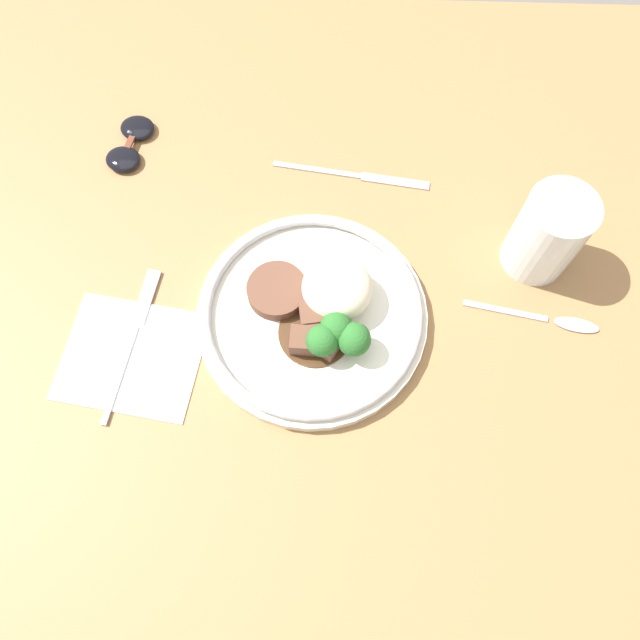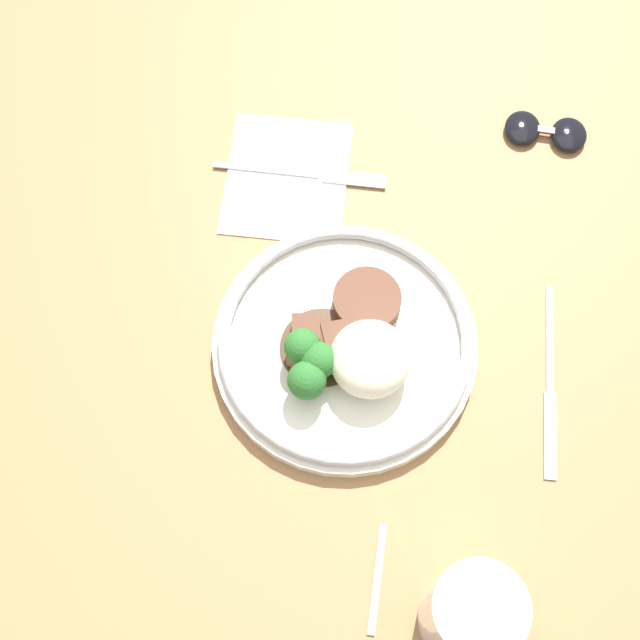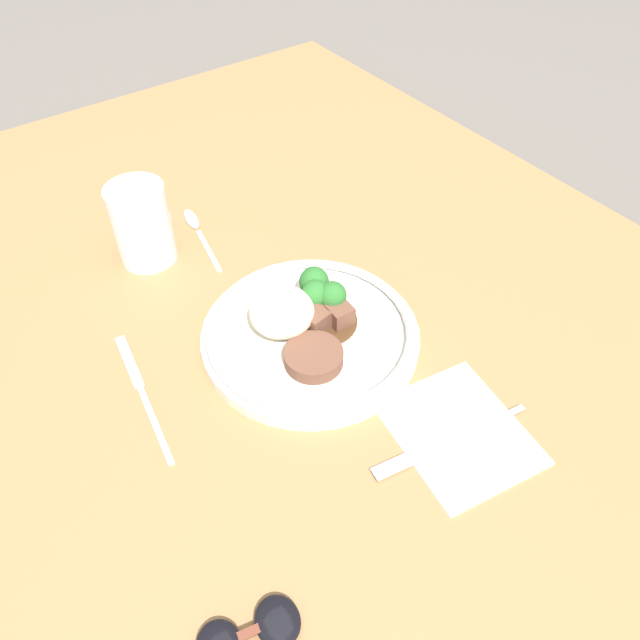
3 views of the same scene
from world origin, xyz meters
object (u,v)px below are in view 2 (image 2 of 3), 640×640
object	(u,v)px
plate	(346,345)
knife	(550,387)
fork	(317,175)
juice_glass	(469,615)
sunglasses	(546,131)

from	to	relation	value
plate	knife	world-z (taller)	plate
fork	juice_glass	bearing A→B (deg)	-67.37
juice_glass	fork	world-z (taller)	juice_glass
fork	plate	bearing A→B (deg)	-75.12
knife	sunglasses	distance (m)	0.30
fork	sunglasses	world-z (taller)	sunglasses
knife	plate	bearing A→B (deg)	-94.89
fork	knife	size ratio (longest dim) A/B	0.94
fork	sunglasses	distance (m)	0.26
plate	fork	distance (m)	0.21
juice_glass	knife	xyz separation A→B (m)	(-0.22, 0.11, -0.05)
plate	juice_glass	bearing A→B (deg)	19.03
knife	juice_glass	bearing A→B (deg)	-19.32
fork	knife	distance (m)	0.34
plate	juice_glass	xyz separation A→B (m)	(0.26, 0.09, 0.03)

